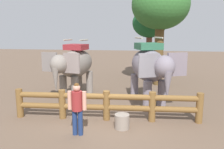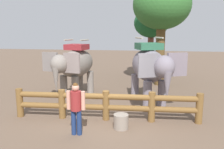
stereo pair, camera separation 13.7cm
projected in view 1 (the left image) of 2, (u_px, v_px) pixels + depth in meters
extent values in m
plane|color=brown|center=(107.00, 119.00, 8.41)|extent=(60.00, 60.00, 0.00)
cylinder|color=brown|center=(20.00, 103.00, 8.55)|extent=(0.24, 0.24, 1.05)
cylinder|color=brown|center=(62.00, 104.00, 8.40)|extent=(0.24, 0.24, 1.05)
cylinder|color=brown|center=(106.00, 105.00, 8.26)|extent=(0.24, 0.24, 1.05)
cylinder|color=brown|center=(152.00, 107.00, 8.12)|extent=(0.24, 0.24, 1.05)
cylinder|color=brown|center=(199.00, 108.00, 7.98)|extent=(0.24, 0.24, 1.05)
cylinder|color=brown|center=(106.00, 107.00, 8.28)|extent=(6.37, 0.59, 0.20)
cylinder|color=brown|center=(106.00, 97.00, 8.20)|extent=(6.37, 0.59, 0.20)
cylinder|color=gray|center=(75.00, 89.00, 10.57)|extent=(0.33, 0.33, 1.11)
cylinder|color=gray|center=(63.00, 87.00, 10.78)|extent=(0.33, 0.33, 1.11)
cylinder|color=gray|center=(90.00, 82.00, 11.94)|extent=(0.33, 0.33, 1.11)
cylinder|color=gray|center=(79.00, 81.00, 12.15)|extent=(0.33, 0.33, 1.11)
ellipsoid|color=gray|center=(76.00, 63.00, 11.17)|extent=(1.60, 2.66, 1.29)
ellipsoid|color=gray|center=(59.00, 64.00, 9.79)|extent=(0.86, 0.96, 0.79)
cube|color=gray|center=(72.00, 63.00, 9.69)|extent=(0.74, 0.26, 0.83)
cube|color=slate|center=(50.00, 62.00, 10.06)|extent=(0.74, 0.26, 0.83)
cone|color=gray|center=(56.00, 80.00, 9.64)|extent=(0.30, 0.30, 1.01)
cube|color=maroon|center=(76.00, 47.00, 11.03)|extent=(1.09, 1.01, 0.26)
cylinder|color=#A59E8C|center=(84.00, 40.00, 10.82)|extent=(0.22, 0.74, 0.06)
cylinder|color=#A59E8C|center=(68.00, 40.00, 11.12)|extent=(0.22, 0.74, 0.06)
cylinder|color=slate|center=(162.00, 94.00, 9.53)|extent=(0.35, 0.35, 1.16)
cylinder|color=slate|center=(147.00, 95.00, 9.38)|extent=(0.35, 0.35, 1.16)
cylinder|color=slate|center=(147.00, 86.00, 11.02)|extent=(0.35, 0.35, 1.16)
cylinder|color=slate|center=(134.00, 86.00, 10.87)|extent=(0.35, 0.35, 1.16)
ellipsoid|color=slate|center=(148.00, 65.00, 10.00)|extent=(2.07, 2.86, 1.35)
ellipsoid|color=slate|center=(164.00, 67.00, 8.50)|extent=(1.02, 1.09, 0.83)
cube|color=slate|center=(177.00, 64.00, 8.72)|extent=(0.76, 0.40, 0.87)
cube|color=slate|center=(149.00, 65.00, 8.46)|extent=(0.76, 0.40, 0.87)
cone|color=slate|center=(167.00, 86.00, 8.33)|extent=(0.31, 0.31, 1.06)
cube|color=#2D6547|center=(149.00, 46.00, 9.85)|extent=(1.24, 1.18, 0.27)
cylinder|color=#A59E8C|center=(159.00, 38.00, 9.89)|extent=(0.36, 0.75, 0.07)
cylinder|color=#A59E8C|center=(139.00, 38.00, 9.69)|extent=(0.36, 0.75, 0.07)
cylinder|color=navy|center=(80.00, 123.00, 7.06)|extent=(0.15, 0.15, 0.77)
cylinder|color=navy|center=(75.00, 123.00, 7.08)|extent=(0.15, 0.15, 0.77)
cylinder|color=maroon|center=(77.00, 101.00, 6.95)|extent=(0.32, 0.32, 0.59)
cylinder|color=tan|center=(84.00, 101.00, 6.92)|extent=(0.13, 0.13, 0.56)
cylinder|color=tan|center=(70.00, 100.00, 6.97)|extent=(0.13, 0.13, 0.56)
sphere|color=tan|center=(77.00, 88.00, 6.87)|extent=(0.21, 0.21, 0.21)
sphere|color=#593819|center=(77.00, 86.00, 6.86)|extent=(0.17, 0.17, 0.17)
cylinder|color=brown|center=(149.00, 55.00, 16.12)|extent=(0.40, 0.40, 3.00)
ellipsoid|color=#195429|center=(150.00, 23.00, 15.72)|extent=(2.31, 2.31, 1.97)
cylinder|color=brown|center=(159.00, 54.00, 13.52)|extent=(0.52, 0.52, 3.65)
ellipsoid|color=#31682D|center=(161.00, 5.00, 13.03)|extent=(3.21, 3.21, 2.73)
cylinder|color=gray|center=(122.00, 121.00, 7.56)|extent=(0.48, 0.48, 0.47)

